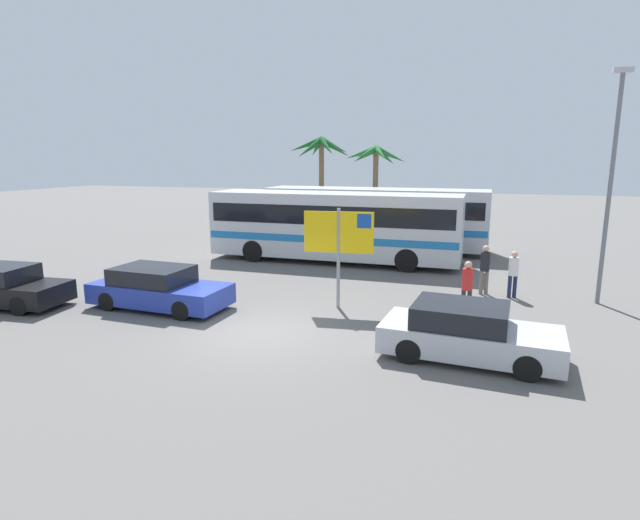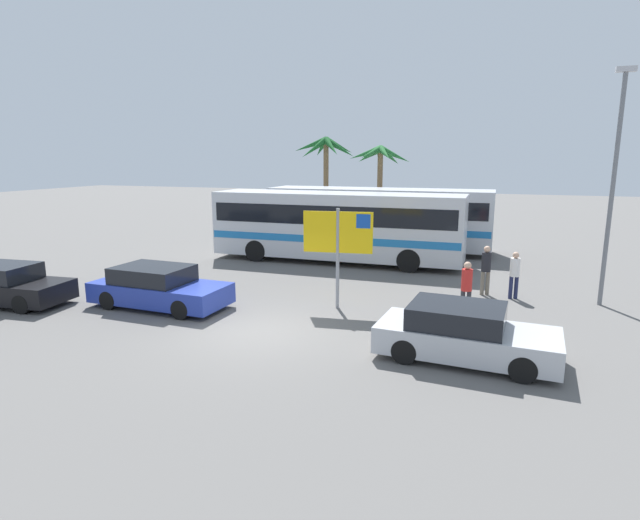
# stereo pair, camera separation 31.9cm
# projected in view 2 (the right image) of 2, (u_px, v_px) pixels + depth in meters

# --- Properties ---
(ground) EXTENTS (120.00, 120.00, 0.00)m
(ground) POSITION_uv_depth(u_px,v_px,m) (260.00, 332.00, 13.99)
(ground) COLOR #605E5B
(bus_front_coach) EXTENTS (11.44, 2.68, 3.17)m
(bus_front_coach) POSITION_uv_depth(u_px,v_px,m) (337.00, 223.00, 23.14)
(bus_front_coach) COLOR silver
(bus_front_coach) RESTS_ON ground
(bus_rear_coach) EXTENTS (11.44, 2.68, 3.17)m
(bus_rear_coach) POSITION_uv_depth(u_px,v_px,m) (378.00, 216.00, 26.19)
(bus_rear_coach) COLOR silver
(bus_rear_coach) RESTS_ON ground
(ferry_sign) EXTENTS (2.19, 0.34, 3.20)m
(ferry_sign) POSITION_uv_depth(u_px,v_px,m) (339.00, 236.00, 15.78)
(ferry_sign) COLOR gray
(ferry_sign) RESTS_ON ground
(car_black) EXTENTS (4.09, 2.03, 1.32)m
(car_black) POSITION_uv_depth(u_px,v_px,m) (7.00, 285.00, 16.51)
(car_black) COLOR black
(car_black) RESTS_ON ground
(car_blue) EXTENTS (4.51, 2.02, 1.32)m
(car_blue) POSITION_uv_depth(u_px,v_px,m) (159.00, 288.00, 16.21)
(car_blue) COLOR #23389E
(car_blue) RESTS_ON ground
(car_silver) EXTENTS (4.28, 2.14, 1.32)m
(car_silver) POSITION_uv_depth(u_px,v_px,m) (464.00, 334.00, 11.97)
(car_silver) COLOR #B7BABF
(car_silver) RESTS_ON ground
(pedestrian_by_bus) EXTENTS (0.32, 0.32, 1.75)m
(pedestrian_by_bus) POSITION_uv_depth(u_px,v_px,m) (486.00, 266.00, 17.53)
(pedestrian_by_bus) COLOR #706656
(pedestrian_by_bus) RESTS_ON ground
(pedestrian_crossing_lot) EXTENTS (0.32, 0.32, 1.71)m
(pedestrian_crossing_lot) POSITION_uv_depth(u_px,v_px,m) (467.00, 285.00, 15.06)
(pedestrian_crossing_lot) COLOR #2D2D33
(pedestrian_crossing_lot) RESTS_ON ground
(pedestrian_near_sign) EXTENTS (0.32, 0.32, 1.63)m
(pedestrian_near_sign) POSITION_uv_depth(u_px,v_px,m) (515.00, 271.00, 17.08)
(pedestrian_near_sign) COLOR #1E2347
(pedestrian_near_sign) RESTS_ON ground
(lamp_post_left_side) EXTENTS (0.56, 0.20, 7.42)m
(lamp_post_left_side) POSITION_uv_depth(u_px,v_px,m) (613.00, 180.00, 15.75)
(lamp_post_left_side) COLOR slate
(lamp_post_left_side) RESTS_ON ground
(palm_tree_seaside) EXTENTS (3.72, 3.57, 5.47)m
(palm_tree_seaside) POSITION_uv_depth(u_px,v_px,m) (379.00, 162.00, 30.03)
(palm_tree_seaside) COLOR brown
(palm_tree_seaside) RESTS_ON ground
(palm_tree_inland) EXTENTS (4.14, 3.64, 6.03)m
(palm_tree_inland) POSITION_uv_depth(u_px,v_px,m) (326.00, 155.00, 31.38)
(palm_tree_inland) COLOR brown
(palm_tree_inland) RESTS_ON ground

